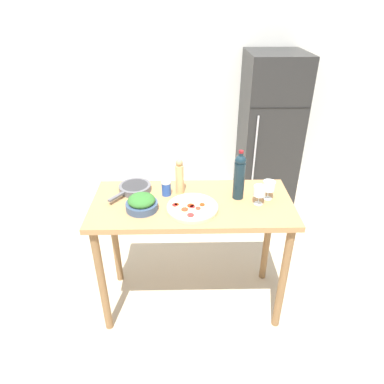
# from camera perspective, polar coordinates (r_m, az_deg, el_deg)

# --- Properties ---
(ground_plane) EXTENTS (14.00, 14.00, 0.00)m
(ground_plane) POSITION_cam_1_polar(r_m,az_deg,el_deg) (2.97, 0.01, -17.45)
(ground_plane) COLOR #BCAD93
(wall_back) EXTENTS (6.40, 0.06, 2.60)m
(wall_back) POSITION_cam_1_polar(r_m,az_deg,el_deg) (4.17, -0.59, 17.79)
(wall_back) COLOR silver
(wall_back) RESTS_ON ground_plane
(refrigerator) EXTENTS (0.61, 0.72, 1.69)m
(refrigerator) POSITION_cam_1_polar(r_m,az_deg,el_deg) (4.03, 12.67, 9.86)
(refrigerator) COLOR black
(refrigerator) RESTS_ON ground_plane
(prep_counter) EXTENTS (1.38, 0.63, 0.95)m
(prep_counter) POSITION_cam_1_polar(r_m,az_deg,el_deg) (2.43, 0.01, -4.44)
(prep_counter) COLOR #A87A4C
(prep_counter) RESTS_ON ground_plane
(wine_bottle) EXTENTS (0.08, 0.08, 0.36)m
(wine_bottle) POSITION_cam_1_polar(r_m,az_deg,el_deg) (2.35, 7.90, 2.68)
(wine_bottle) COLOR #142833
(wine_bottle) RESTS_ON prep_counter
(wine_glass_near) EXTENTS (0.08, 0.08, 0.14)m
(wine_glass_near) POSITION_cam_1_polar(r_m,az_deg,el_deg) (2.33, 11.19, 0.04)
(wine_glass_near) COLOR silver
(wine_glass_near) RESTS_ON prep_counter
(wine_glass_far) EXTENTS (0.08, 0.08, 0.14)m
(wine_glass_far) POSITION_cam_1_polar(r_m,az_deg,el_deg) (2.40, 12.70, 0.92)
(wine_glass_far) COLOR silver
(wine_glass_far) RESTS_ON prep_counter
(pepper_mill) EXTENTS (0.06, 0.06, 0.26)m
(pepper_mill) POSITION_cam_1_polar(r_m,az_deg,el_deg) (2.40, -2.10, 2.51)
(pepper_mill) COLOR tan
(pepper_mill) RESTS_ON prep_counter
(salad_bowl) EXTENTS (0.21, 0.21, 0.11)m
(salad_bowl) POSITION_cam_1_polar(r_m,az_deg,el_deg) (2.28, -8.39, -1.82)
(salad_bowl) COLOR #384C6B
(salad_bowl) RESTS_ON prep_counter
(homemade_pizza) EXTENTS (0.35, 0.35, 0.03)m
(homemade_pizza) POSITION_cam_1_polar(r_m,az_deg,el_deg) (2.27, 0.14, -2.60)
(homemade_pizza) COLOR beige
(homemade_pizza) RESTS_ON prep_counter
(salt_canister) EXTENTS (0.07, 0.07, 0.11)m
(salt_canister) POSITION_cam_1_polar(r_m,az_deg,el_deg) (2.42, -4.31, 0.65)
(salt_canister) COLOR #284CA3
(salt_canister) RESTS_ON prep_counter
(cast_iron_skillet) EXTENTS (0.28, 0.33, 0.04)m
(cast_iron_skillet) POSITION_cam_1_polar(r_m,az_deg,el_deg) (2.51, -9.50, 0.73)
(cast_iron_skillet) COLOR #56565B
(cast_iron_skillet) RESTS_ON prep_counter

